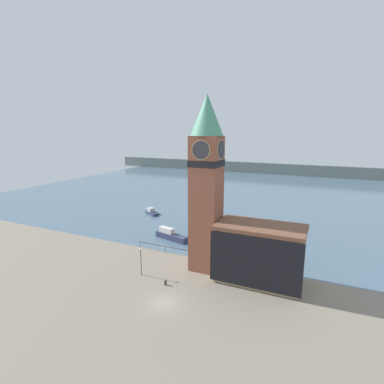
{
  "coord_description": "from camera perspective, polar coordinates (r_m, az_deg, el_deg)",
  "views": [
    {
      "loc": [
        16.41,
        -27.74,
        20.11
      ],
      "look_at": [
        0.01,
        7.95,
        11.93
      ],
      "focal_mm": 28.0,
      "sensor_mm": 36.0,
      "label": 1
    }
  ],
  "objects": [
    {
      "name": "ground_plane",
      "position": [
        37.99,
        -5.36,
        -20.25
      ],
      "size": [
        160.0,
        160.0,
        0.0
      ],
      "primitive_type": "plane",
      "color": "gray"
    },
    {
      "name": "water",
      "position": [
        104.3,
        15.16,
        0.24
      ],
      "size": [
        160.0,
        120.0,
        0.0
      ],
      "color": "slate",
      "rests_on": "ground_plane"
    },
    {
      "name": "far_shoreline",
      "position": [
        143.06,
        17.95,
        4.13
      ],
      "size": [
        180.0,
        3.0,
        5.0
      ],
      "color": "slate",
      "rests_on": "water"
    },
    {
      "name": "pier_railing",
      "position": [
        50.88,
        -5.11,
        -10.4
      ],
      "size": [
        10.57,
        0.08,
        1.09
      ],
      "color": "#333338",
      "rests_on": "ground_plane"
    },
    {
      "name": "clock_tower",
      "position": [
        41.88,
        2.76,
        2.24
      ],
      "size": [
        4.5,
        4.5,
        24.84
      ],
      "color": "brown",
      "rests_on": "ground_plane"
    },
    {
      "name": "pier_building",
      "position": [
        41.67,
        12.7,
        -11.36
      ],
      "size": [
        11.61,
        6.32,
        7.86
      ],
      "color": "tan",
      "rests_on": "ground_plane"
    },
    {
      "name": "boat_near",
      "position": [
        56.7,
        -4.1,
        -8.21
      ],
      "size": [
        7.14,
        3.16,
        2.06
      ],
      "rotation": [
        0.0,
        0.0,
        -0.24
      ],
      "color": "#333856",
      "rests_on": "water"
    },
    {
      "name": "boat_far",
      "position": [
        73.49,
        -7.67,
        -3.79
      ],
      "size": [
        4.37,
        3.54,
        1.46
      ],
      "rotation": [
        0.0,
        0.0,
        -0.53
      ],
      "color": "#333856",
      "rests_on": "water"
    },
    {
      "name": "mooring_bollard_near",
      "position": [
        41.37,
        -5.07,
        -16.76
      ],
      "size": [
        0.34,
        0.34,
        0.71
      ],
      "color": "#2D2D33",
      "rests_on": "ground_plane"
    },
    {
      "name": "mooring_bollard_far",
      "position": [
        47.05,
        -0.08,
        -13.05
      ],
      "size": [
        0.26,
        0.26,
        0.65
      ],
      "color": "#2D2D33",
      "rests_on": "ground_plane"
    },
    {
      "name": "lamp_post",
      "position": [
        43.22,
        -9.73,
        -11.96
      ],
      "size": [
        0.32,
        0.32,
        4.08
      ],
      "color": "#2D2D33",
      "rests_on": "ground_plane"
    }
  ]
}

